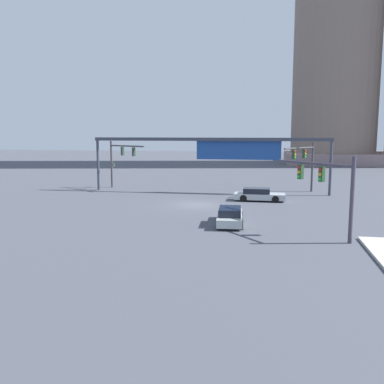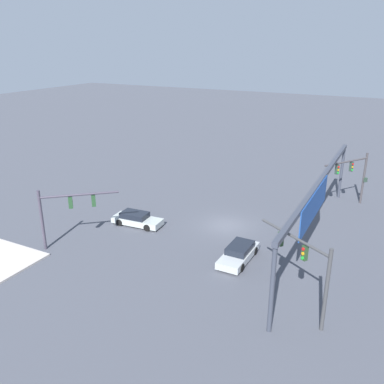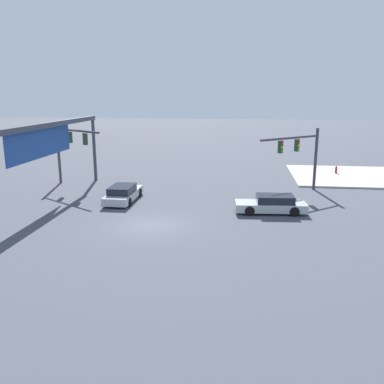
# 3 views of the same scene
# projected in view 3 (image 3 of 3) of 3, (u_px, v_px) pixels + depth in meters

# --- Properties ---
(ground_plane) EXTENTS (212.92, 212.92, 0.00)m
(ground_plane) POSITION_uv_depth(u_px,v_px,m) (151.00, 225.00, 24.94)
(ground_plane) COLOR #464953
(sidewalk_corner) EXTENTS (10.42, 10.98, 0.15)m
(sidewalk_corner) POSITION_uv_depth(u_px,v_px,m) (350.00, 176.00, 39.39)
(sidewalk_corner) COLOR #BAB2AC
(sidewalk_corner) RESTS_ON ground
(traffic_signal_opposite_side) EXTENTS (3.37, 5.07, 5.35)m
(traffic_signal_opposite_side) POSITION_uv_depth(u_px,v_px,m) (69.00, 143.00, 34.89)
(traffic_signal_opposite_side) COLOR #3D3E41
(traffic_signal_opposite_side) RESTS_ON ground
(traffic_signal_cross_street) EXTENTS (4.23, 4.87, 5.09)m
(traffic_signal_cross_street) POSITION_uv_depth(u_px,v_px,m) (302.00, 150.00, 32.47)
(traffic_signal_cross_street) COLOR #3D3846
(traffic_signal_cross_street) RESTS_ON ground
(overhead_sign_gantry) EXTENTS (25.38, 0.43, 5.87)m
(overhead_sign_gantry) POSITION_uv_depth(u_px,v_px,m) (26.00, 141.00, 25.56)
(overhead_sign_gantry) COLOR #373C49
(overhead_sign_gantry) RESTS_ON ground
(sedan_car_approaching) EXTENTS (4.75, 1.94, 1.21)m
(sedan_car_approaching) POSITION_uv_depth(u_px,v_px,m) (123.00, 193.00, 30.43)
(sedan_car_approaching) COLOR #ABB0B3
(sedan_car_approaching) RESTS_ON ground
(sedan_car_waiting_far) EXTENTS (2.06, 4.80, 1.21)m
(sedan_car_waiting_far) POSITION_uv_depth(u_px,v_px,m) (272.00, 204.00, 27.46)
(sedan_car_waiting_far) COLOR #AFB8B6
(sedan_car_waiting_far) RESTS_ON ground
(fire_hydrant_on_curb) EXTENTS (0.33, 0.22, 0.71)m
(fire_hydrant_on_curb) POSITION_uv_depth(u_px,v_px,m) (336.00, 170.00, 40.29)
(fire_hydrant_on_curb) COLOR red
(fire_hydrant_on_curb) RESTS_ON sidewalk_corner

